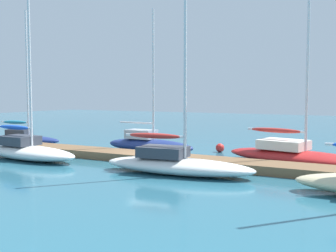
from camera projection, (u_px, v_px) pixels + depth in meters
ground_plane at (152, 162)px, 24.89m from camera, size 120.00×120.00×0.00m
dock_pier at (152, 158)px, 24.87m from camera, size 31.32×2.19×0.48m
sailboat_0 at (25, 137)px, 33.39m from camera, size 6.38×2.62×10.55m
sailboat_1 at (27, 149)px, 25.66m from camera, size 7.87×2.85×12.09m
sailboat_2 at (148, 143)px, 28.78m from camera, size 6.85×2.06×9.72m
sailboat_3 at (175, 162)px, 20.98m from camera, size 8.11×2.92×11.46m
sailboat_4 at (296, 154)px, 23.84m from camera, size 9.13×4.51×13.94m
mooring_buoy_red at (220, 148)px, 28.91m from camera, size 0.60×0.60×0.60m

